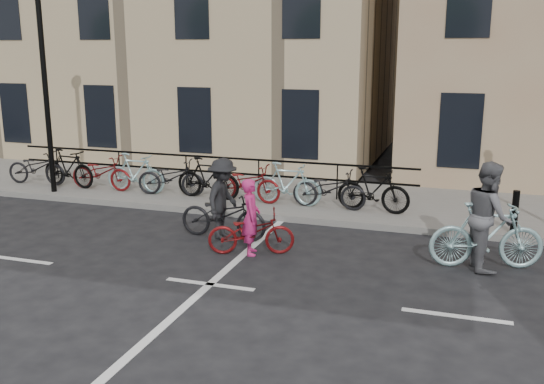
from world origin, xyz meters
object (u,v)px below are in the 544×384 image
(lamp_post, at_px, (43,64))
(cyclist_dark, at_px, (223,207))
(cyclist_pink, at_px, (251,228))
(cyclist_grey, at_px, (487,226))

(lamp_post, height_order, cyclist_dark, lamp_post)
(cyclist_pink, height_order, cyclist_dark, cyclist_dark)
(lamp_post, distance_m, cyclist_grey, 11.44)
(lamp_post, distance_m, cyclist_pink, 7.74)
(lamp_post, relative_size, cyclist_grey, 2.50)
(cyclist_dark, bearing_deg, cyclist_pink, -128.55)
(lamp_post, xyz_separation_m, cyclist_dark, (5.72, -1.93, -2.82))
(cyclist_pink, bearing_deg, cyclist_dark, 30.65)
(cyclist_pink, distance_m, cyclist_dark, 1.19)
(cyclist_pink, relative_size, cyclist_dark, 0.91)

